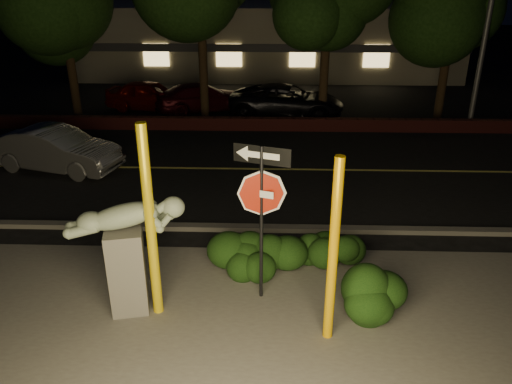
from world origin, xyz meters
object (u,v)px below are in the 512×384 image
yellow_pole_left (150,225)px  parked_car_darkred (202,98)px  parked_car_dark (287,101)px  sculpture (127,244)px  yellow_pole_right (333,254)px  signpost (262,194)px  parked_car_red (150,96)px  silver_sedan (56,150)px

yellow_pole_left → parked_car_darkred: yellow_pole_left is taller
parked_car_dark → parked_car_darkred: bearing=84.4°
sculpture → parked_car_dark: sculpture is taller
parked_car_darkred → parked_car_dark: (3.76, -0.75, 0.06)m
yellow_pole_left → yellow_pole_right: size_ratio=1.09×
yellow_pole_right → signpost: size_ratio=1.08×
yellow_pole_right → signpost: yellow_pole_right is taller
yellow_pole_right → parked_car_red: yellow_pole_right is taller
yellow_pole_left → silver_sedan: 8.58m
silver_sedan → parked_car_red: bearing=5.7°
sculpture → parked_car_red: bearing=89.0°
yellow_pole_left → parked_car_red: 15.05m
silver_sedan → parked_car_dark: size_ratio=0.84×
yellow_pole_right → parked_car_dark: yellow_pole_right is taller
signpost → sculpture: bearing=-151.0°
sculpture → parked_car_dark: 14.05m
sculpture → silver_sedan: size_ratio=0.54×
silver_sedan → signpost: bearing=-119.7°
sculpture → silver_sedan: sculpture is taller
silver_sedan → parked_car_red: (1.25, 7.51, -0.01)m
silver_sedan → parked_car_dark: 9.95m
sculpture → parked_car_darkred: 14.45m
signpost → parked_car_red: (-5.35, 14.07, -1.52)m
yellow_pole_left → parked_car_darkred: 14.59m
signpost → parked_car_darkred: signpost is taller
yellow_pole_left → yellow_pole_right: yellow_pole_left is taller
yellow_pole_right → parked_car_darkred: size_ratio=0.78×
parked_car_red → parked_car_dark: size_ratio=0.80×
parked_car_darkred → parked_car_dark: 3.83m
sculpture → signpost: bearing=-2.1°
yellow_pole_left → sculpture: bearing=169.7°
parked_car_red → parked_car_darkred: (2.38, -0.10, -0.05)m
signpost → parked_car_dark: (0.79, 13.23, -1.50)m
silver_sedan → parked_car_red: silver_sedan is taller
parked_car_red → parked_car_darkred: 2.39m
signpost → parked_car_red: 15.13m
parked_car_red → parked_car_dark: bearing=-87.4°
silver_sedan → parked_car_darkred: silver_sedan is taller
sculpture → parked_car_red: sculpture is taller
silver_sedan → yellow_pole_left: bearing=-131.3°
yellow_pole_right → parked_car_dark: 14.38m
parked_car_darkred → parked_car_dark: bearing=-127.3°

